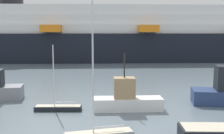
{
  "coord_description": "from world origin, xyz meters",
  "views": [
    {
      "loc": [
        0.17,
        -15.54,
        7.16
      ],
      "look_at": [
        0.0,
        13.55,
        3.41
      ],
      "focal_mm": 44.68,
      "sensor_mm": 36.0,
      "label": 1
    }
  ],
  "objects_px": {
    "sailboat_2": "(99,132)",
    "channel_buoy_2": "(223,90)",
    "cruise_ship": "(99,36)",
    "fishing_boat_2": "(127,99)",
    "sailboat_3": "(58,107)"
  },
  "relations": [
    {
      "from": "sailboat_3",
      "to": "channel_buoy_2",
      "type": "xyz_separation_m",
      "value": [
        17.92,
        7.71,
        -0.02
      ]
    },
    {
      "from": "fishing_boat_2",
      "to": "cruise_ship",
      "type": "bearing_deg",
      "value": -86.96
    },
    {
      "from": "sailboat_3",
      "to": "channel_buoy_2",
      "type": "bearing_deg",
      "value": -157.24
    },
    {
      "from": "sailboat_2",
      "to": "fishing_boat_2",
      "type": "height_order",
      "value": "sailboat_2"
    },
    {
      "from": "sailboat_3",
      "to": "fishing_boat_2",
      "type": "bearing_deg",
      "value": -178.27
    },
    {
      "from": "sailboat_2",
      "to": "fishing_boat_2",
      "type": "bearing_deg",
      "value": -121.98
    },
    {
      "from": "sailboat_2",
      "to": "sailboat_3",
      "type": "height_order",
      "value": "sailboat_2"
    },
    {
      "from": "channel_buoy_2",
      "to": "cruise_ship",
      "type": "height_order",
      "value": "cruise_ship"
    },
    {
      "from": "fishing_boat_2",
      "to": "cruise_ship",
      "type": "relative_size",
      "value": 0.05
    },
    {
      "from": "fishing_boat_2",
      "to": "sailboat_3",
      "type": "bearing_deg",
      "value": -0.78
    },
    {
      "from": "sailboat_2",
      "to": "channel_buoy_2",
      "type": "relative_size",
      "value": 6.09
    },
    {
      "from": "fishing_boat_2",
      "to": "cruise_ship",
      "type": "height_order",
      "value": "cruise_ship"
    },
    {
      "from": "channel_buoy_2",
      "to": "cruise_ship",
      "type": "distance_m",
      "value": 41.61
    },
    {
      "from": "sailboat_2",
      "to": "cruise_ship",
      "type": "distance_m",
      "value": 52.42
    },
    {
      "from": "fishing_boat_2",
      "to": "cruise_ship",
      "type": "distance_m",
      "value": 45.76
    }
  ]
}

